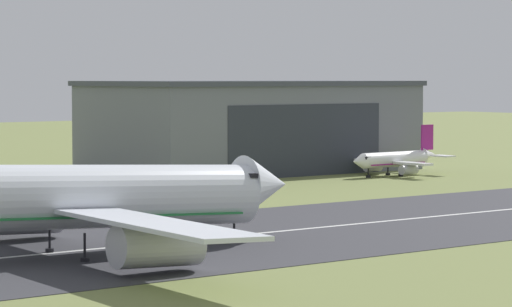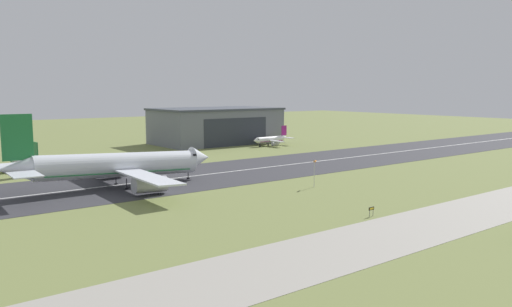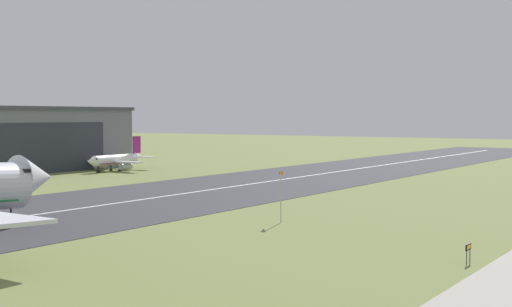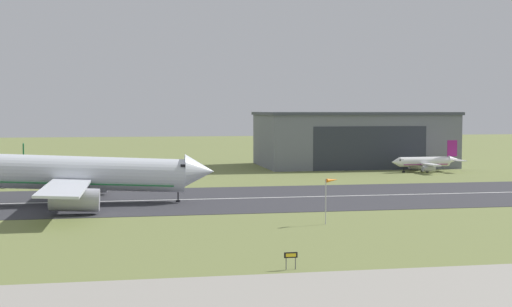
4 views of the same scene
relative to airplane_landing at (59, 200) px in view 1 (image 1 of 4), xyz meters
name	(u,v)px [view 1 (image 1 of 4)]	position (x,y,z in m)	size (l,w,h in m)	color
runway_strip	(244,235)	(23.94, 3.03, -5.56)	(511.75, 40.77, 0.06)	#333338
runway_centreline	(244,235)	(23.94, 3.03, -5.53)	(460.57, 0.70, 0.01)	silver
hangar_building	(250,126)	(79.26, 77.00, 2.71)	(57.09, 34.18, 16.57)	slate
airplane_landing	(59,200)	(0.00, 0.00, 0.00)	(55.20, 56.83, 19.40)	silver
airplane_parked_centre	(395,160)	(92.17, 51.85, -2.76)	(20.12, 17.37, 8.78)	white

